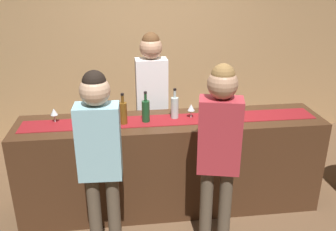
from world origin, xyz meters
TOP-DOWN VIEW (x-y plane):
  - ground_plane at (0.00, 0.00)m, footprint 10.00×10.00m
  - back_wall at (0.00, 1.90)m, footprint 6.00×0.12m
  - bar_counter at (0.00, 0.00)m, footprint 2.97×0.60m
  - counter_runner_cloth at (0.00, 0.00)m, footprint 2.82×0.28m
  - wine_bottle_amber at (-0.46, -0.03)m, footprint 0.07×0.07m
  - wine_bottle_green at (-0.24, -0.01)m, footprint 0.07×0.07m
  - wine_bottle_clear at (0.04, 0.05)m, footprint 0.07×0.07m
  - wine_glass_near_customer at (0.20, 0.03)m, footprint 0.07×0.07m
  - wine_glass_mid_counter at (0.34, -0.08)m, footprint 0.07×0.07m
  - wine_glass_far_end at (-1.10, 0.08)m, footprint 0.07×0.07m
  - bartender at (-0.14, 0.58)m, footprint 0.35×0.24m
  - customer_sipping at (0.30, -0.66)m, footprint 0.38×0.27m
  - customer_browsing at (-0.65, -0.61)m, footprint 0.35×0.23m

SIDE VIEW (x-z plane):
  - ground_plane at x=0.00m, z-range 0.00..0.00m
  - bar_counter at x=0.00m, z-range 0.00..0.97m
  - counter_runner_cloth at x=0.00m, z-range 0.97..0.97m
  - customer_browsing at x=-0.65m, z-range 0.19..1.83m
  - customer_sipping at x=0.30m, z-range 0.20..1.87m
  - bartender at x=-0.14m, z-range 0.21..1.93m
  - wine_glass_near_customer at x=0.20m, z-range 1.00..1.15m
  - wine_glass_mid_counter at x=0.34m, z-range 1.00..1.15m
  - wine_glass_far_end at x=-1.10m, z-range 1.00..1.15m
  - wine_bottle_amber at x=-0.46m, z-range 0.93..1.23m
  - wine_bottle_green at x=-0.24m, z-range 0.93..1.23m
  - wine_bottle_clear at x=0.04m, z-range 0.93..1.23m
  - back_wall at x=0.00m, z-range 0.00..2.90m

